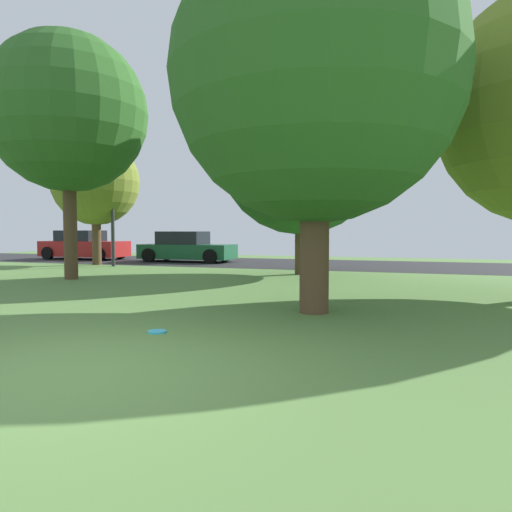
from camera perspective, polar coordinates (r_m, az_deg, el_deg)
ground_plane at (r=5.31m, az=-20.57°, el=-13.06°), size 44.00×44.00×0.00m
road_strip at (r=20.26m, az=9.23°, el=-1.03°), size 44.00×6.40×0.01m
maple_tree_far at (r=15.43m, az=-22.00°, el=15.85°), size 4.65×4.65×7.26m
birch_tree_lone at (r=21.08m, az=-19.01°, el=8.51°), size 3.65×3.65×5.34m
oak_tree_right at (r=15.78m, az=5.48°, el=12.58°), size 5.48×5.48×6.80m
oak_tree_left at (r=8.73m, az=7.28°, el=20.78°), size 5.09×5.09×6.67m
frisbee_disc at (r=6.93m, az=-12.01°, el=-9.02°), size 0.27×0.27×0.03m
parked_car_red at (r=25.30m, az=-20.32°, el=1.15°), size 4.40×1.92×1.46m
parked_car_green at (r=22.00m, az=-8.53°, el=0.97°), size 4.40×1.93×1.42m
street_lamp_post at (r=19.86m, az=-17.13°, el=5.28°), size 0.14×0.14×4.50m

